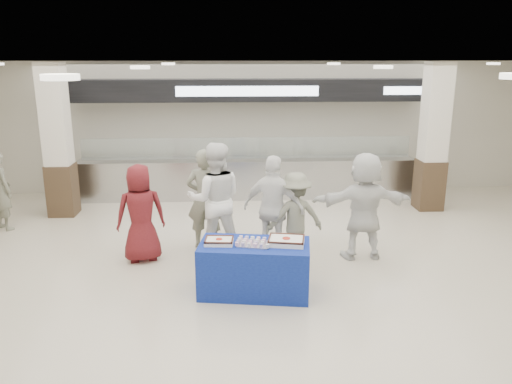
{
  "coord_description": "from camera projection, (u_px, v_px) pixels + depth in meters",
  "views": [
    {
      "loc": [
        -0.44,
        -6.3,
        3.3
      ],
      "look_at": [
        -0.0,
        1.6,
        1.14
      ],
      "focal_mm": 35.0,
      "sensor_mm": 36.0,
      "label": 1
    }
  ],
  "objects": [
    {
      "name": "ground",
      "position": [
        262.0,
        301.0,
        6.96
      ],
      "size": [
        14.0,
        14.0,
        0.0
      ],
      "primitive_type": "plane",
      "color": "beige",
      "rests_on": "ground"
    },
    {
      "name": "serving_line",
      "position": [
        247.0,
        150.0,
        11.86
      ],
      "size": [
        8.7,
        0.85,
        2.8
      ],
      "color": "#B1B3B8",
      "rests_on": "ground"
    },
    {
      "name": "column_left",
      "position": [
        58.0,
        144.0,
        10.39
      ],
      "size": [
        0.55,
        0.55,
        3.2
      ],
      "color": "#382819",
      "rests_on": "ground"
    },
    {
      "name": "column_right",
      "position": [
        433.0,
        141.0,
        10.82
      ],
      "size": [
        0.55,
        0.55,
        3.2
      ],
      "color": "#382819",
      "rests_on": "ground"
    },
    {
      "name": "display_table",
      "position": [
        254.0,
        268.0,
        7.12
      ],
      "size": [
        1.65,
        1.0,
        0.75
      ],
      "primitive_type": "cube",
      "rotation": [
        0.0,
        0.0,
        -0.15
      ],
      "color": "#163098",
      "rests_on": "ground"
    },
    {
      "name": "sheet_cake_left",
      "position": [
        219.0,
        241.0,
        7.02
      ],
      "size": [
        0.42,
        0.34,
        0.09
      ],
      "color": "white",
      "rests_on": "display_table"
    },
    {
      "name": "sheet_cake_right",
      "position": [
        286.0,
        240.0,
        7.01
      ],
      "size": [
        0.56,
        0.47,
        0.1
      ],
      "color": "white",
      "rests_on": "display_table"
    },
    {
      "name": "cupcake_tray",
      "position": [
        254.0,
        242.0,
        6.98
      ],
      "size": [
        0.49,
        0.41,
        0.07
      ],
      "color": "#B8B7BD",
      "rests_on": "display_table"
    },
    {
      "name": "civilian_maroon",
      "position": [
        141.0,
        213.0,
        8.16
      ],
      "size": [
        0.91,
        0.71,
        1.64
      ],
      "primitive_type": "imported",
      "rotation": [
        0.0,
        0.0,
        3.4
      ],
      "color": "maroon",
      "rests_on": "ground"
    },
    {
      "name": "soldier_a",
      "position": [
        205.0,
        199.0,
        8.73
      ],
      "size": [
        0.69,
        0.49,
        1.78
      ],
      "primitive_type": "imported",
      "rotation": [
        0.0,
        0.0,
        3.03
      ],
      "color": "slate",
      "rests_on": "ground"
    },
    {
      "name": "chef_tall",
      "position": [
        215.0,
        199.0,
        8.4
      ],
      "size": [
        0.98,
        0.78,
        1.94
      ],
      "primitive_type": "imported",
      "rotation": [
        0.0,
        0.0,
        3.2
      ],
      "color": "white",
      "rests_on": "ground"
    },
    {
      "name": "chef_short",
      "position": [
        274.0,
        209.0,
        8.18
      ],
      "size": [
        1.12,
        0.82,
        1.77
      ],
      "primitive_type": "imported",
      "rotation": [
        0.0,
        0.0,
        2.72
      ],
      "color": "white",
      "rests_on": "ground"
    },
    {
      "name": "soldier_b",
      "position": [
        295.0,
        217.0,
        8.2
      ],
      "size": [
        1.05,
        0.72,
        1.5
      ],
      "primitive_type": "imported",
      "rotation": [
        0.0,
        0.0,
        3.32
      ],
      "color": "slate",
      "rests_on": "ground"
    },
    {
      "name": "civilian_white",
      "position": [
        364.0,
        206.0,
        8.25
      ],
      "size": [
        1.7,
        0.59,
        1.82
      ],
      "primitive_type": "imported",
      "rotation": [
        0.0,
        0.0,
        3.17
      ],
      "color": "white",
      "rests_on": "ground"
    },
    {
      "name": "soldier_bg",
      "position": [
        1.0,
        191.0,
        9.68
      ],
      "size": [
        0.68,
        0.65,
        1.56
      ],
      "primitive_type": "imported",
      "rotation": [
        0.0,
        0.0,
        2.46
      ],
      "color": "slate",
      "rests_on": "ground"
    }
  ]
}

